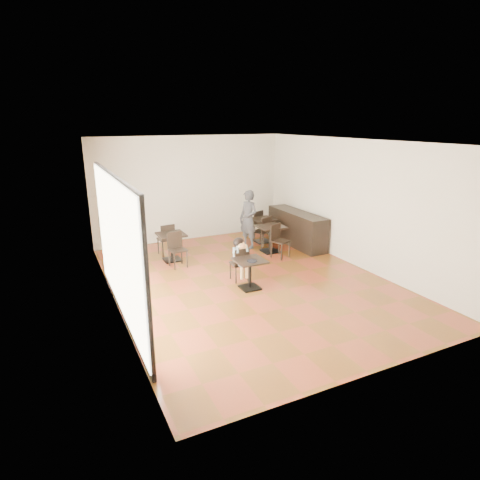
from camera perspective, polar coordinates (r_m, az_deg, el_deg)
floor at (r=9.46m, az=1.23°, el=-5.88°), size 6.00×8.00×0.01m
ceiling at (r=8.75m, az=1.36°, el=13.87°), size 6.00×8.00×0.01m
wall_back at (r=12.60m, az=-7.09°, el=7.28°), size 6.00×0.01×3.20m
wall_front at (r=5.85m, az=19.47°, el=-4.58°), size 6.00×0.01×3.20m
wall_left at (r=8.09m, az=-17.98°, el=1.34°), size 0.01×8.00×3.20m
wall_right at (r=10.65m, az=15.88°, el=5.06°), size 0.01×8.00×3.20m
storefront_window at (r=7.68m, az=-17.08°, el=-0.95°), size 0.04×4.50×2.60m
child_table at (r=8.95m, az=1.40°, el=-4.88°), size 0.64×0.64×0.68m
child_chair at (r=9.39m, az=-0.13°, el=-3.38°), size 0.37×0.37×0.82m
child at (r=9.35m, az=-0.13°, el=-2.77°), size 0.37×0.52×1.03m
plate at (r=8.75m, az=1.72°, el=-2.98°), size 0.23×0.23×0.01m
pizza_slice at (r=9.07m, az=0.39°, el=-0.88°), size 0.24×0.18×0.06m
adult_patron at (r=11.70m, az=1.19°, el=2.95°), size 0.60×0.72×1.71m
cafe_table_mid at (r=11.45m, az=4.34°, el=0.16°), size 0.94×0.94×0.77m
cafe_table_left at (r=10.87m, az=-9.69°, el=-1.00°), size 0.77×0.77×0.75m
cafe_table_back at (r=12.37m, az=3.23°, el=1.39°), size 0.90×0.90×0.75m
chair_mid_a at (r=11.89m, az=3.03°, el=1.20°), size 0.54×0.54×0.92m
chair_mid_b at (r=10.98m, az=5.79°, el=-0.19°), size 0.54×0.54×0.92m
chair_left_a at (r=11.36m, az=-10.49°, el=0.12°), size 0.44×0.44×0.90m
chair_left_b at (r=10.34m, az=-8.84°, el=-1.44°), size 0.44×0.44×0.90m
chair_back_a at (r=12.82m, az=2.04°, el=2.30°), size 0.52×0.52×0.90m
chair_back_b at (r=11.89m, az=4.51°, el=1.11°), size 0.52×0.52×0.90m
service_counter at (r=12.22m, az=8.07°, el=1.67°), size 0.60×2.40×1.00m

